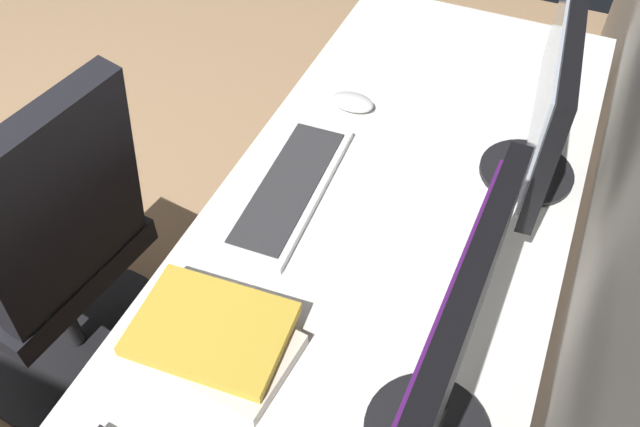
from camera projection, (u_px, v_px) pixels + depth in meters
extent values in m
cube|color=white|center=(345.00, 307.00, 1.20)|extent=(2.17, 0.71, 0.03)
cylinder|color=silver|center=(374.00, 104.00, 2.18)|extent=(0.05, 0.05, 0.70)
cylinder|color=silver|center=(553.00, 151.00, 2.02)|extent=(0.05, 0.05, 0.70)
cylinder|color=black|center=(526.00, 172.00, 1.41)|extent=(0.20, 0.20, 0.01)
cylinder|color=black|center=(533.00, 153.00, 1.37)|extent=(0.04, 0.04, 0.10)
cube|color=black|center=(557.00, 78.00, 1.23)|extent=(0.56, 0.08, 0.28)
cube|color=#B2BCCC|center=(548.00, 75.00, 1.23)|extent=(0.51, 0.05, 0.25)
cylinder|color=black|center=(432.00, 417.00, 0.98)|extent=(0.04, 0.04, 0.10)
cube|color=black|center=(452.00, 346.00, 0.82)|extent=(0.46, 0.04, 0.31)
cube|color=#4C1960|center=(439.00, 342.00, 0.83)|extent=(0.43, 0.02, 0.27)
cube|color=silver|center=(289.00, 188.00, 1.37)|extent=(0.43, 0.16, 0.02)
cube|color=#2D2D30|center=(289.00, 185.00, 1.36)|extent=(0.38, 0.13, 0.00)
ellipsoid|color=silver|center=(353.00, 102.00, 1.55)|extent=(0.06, 0.10, 0.03)
cube|color=beige|center=(211.00, 344.00, 1.11)|extent=(0.20, 0.30, 0.03)
cube|color=gold|center=(211.00, 329.00, 1.10)|extent=(0.20, 0.27, 0.02)
cube|color=black|center=(32.00, 254.00, 1.61)|extent=(0.49, 0.47, 0.07)
cube|color=black|center=(59.00, 207.00, 1.33)|extent=(0.41, 0.18, 0.50)
cylinder|color=black|center=(58.00, 304.00, 1.77)|extent=(0.05, 0.05, 0.37)
cylinder|color=black|center=(78.00, 343.00, 1.92)|extent=(0.56, 0.56, 0.03)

